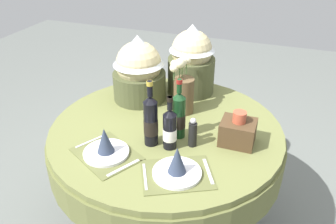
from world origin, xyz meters
name	(u,v)px	position (x,y,z in m)	size (l,w,h in m)	color
ground	(166,217)	(0.00, 0.00, 0.00)	(8.00, 8.00, 0.00)	slate
dining_table	(166,145)	(0.00, 0.00, 0.62)	(1.40, 1.40, 0.76)	olive
place_setting_left	(106,147)	(-0.20, -0.36, 0.80)	(0.42, 0.39, 0.16)	brown
place_setting_right	(177,167)	(0.20, -0.39, 0.80)	(0.42, 0.39, 0.16)	brown
flower_vase	(183,90)	(0.04, 0.21, 0.91)	(0.15, 0.16, 0.36)	brown
wine_bottle_left	(151,121)	(-0.02, -0.19, 0.90)	(0.08, 0.08, 0.38)	black
wine_bottle_centre	(179,115)	(0.10, -0.07, 0.89)	(0.08, 0.08, 0.35)	#143819
wine_bottle_right	(170,129)	(0.09, -0.19, 0.87)	(0.07, 0.07, 0.31)	black
pepper_mill	(193,133)	(0.20, -0.13, 0.84)	(0.05, 0.05, 0.17)	black
gift_tub_back_left	(139,67)	(-0.29, 0.28, 0.98)	(0.35, 0.35, 0.44)	#474C2D
gift_tub_back_centre	(192,57)	(0.00, 0.50, 1.01)	(0.32, 0.32, 0.48)	#474C2D
woven_basket_side_right	(238,131)	(0.42, -0.02, 0.83)	(0.19, 0.16, 0.19)	#47331E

